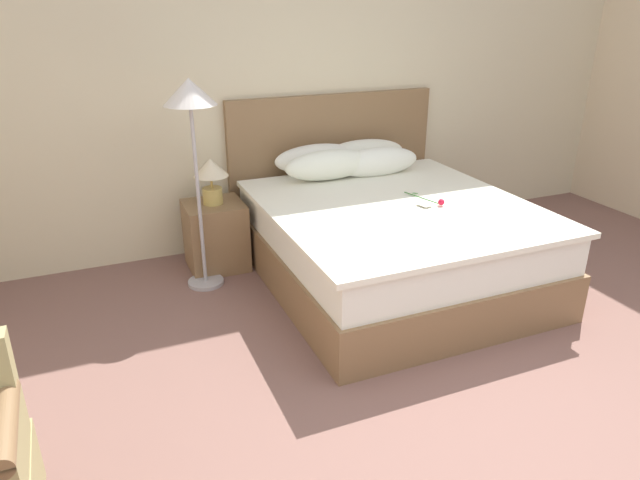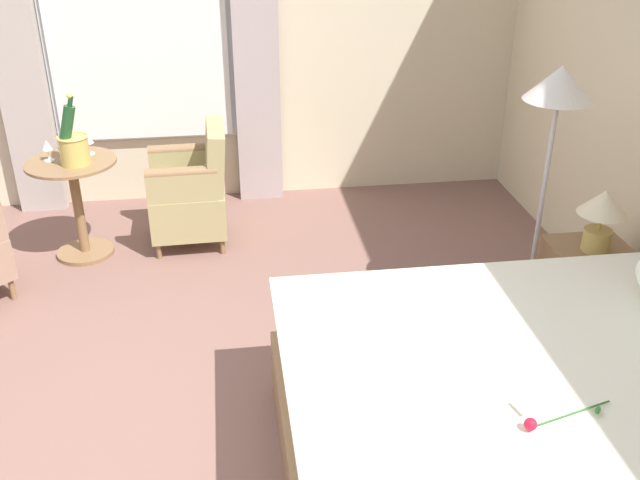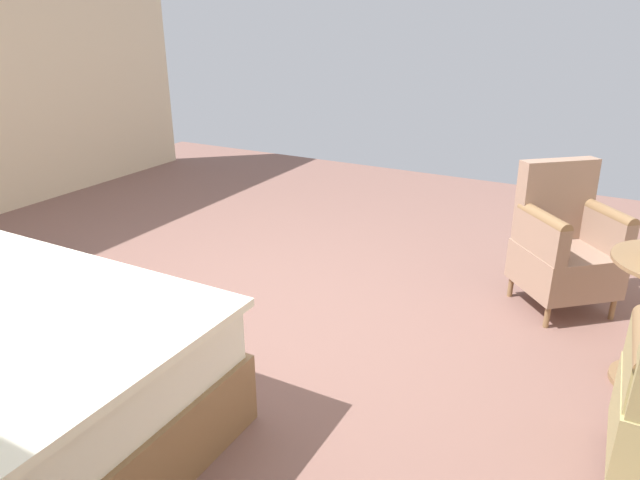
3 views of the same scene
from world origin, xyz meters
The scene contains 6 objects.
ground_plane centered at (0.00, 0.00, 0.00)m, with size 8.21×8.21×0.00m, color #7C574E.
wall_headboard_side centered at (0.00, 3.12, 1.56)m, with size 6.83×0.12×3.11m.
bed centered at (0.27, 1.99, 0.38)m, with size 1.97×2.28×1.32m.
nightstand centered at (-0.93, 2.68, 0.28)m, with size 0.50×0.45×0.56m.
bedside_lamp centered at (-0.93, 2.68, 0.81)m, with size 0.28×0.28×0.37m.
floor_lamp_brass centered at (-1.10, 2.40, 1.36)m, with size 0.38×0.38×1.59m.
Camera 1 is at (-1.82, -1.69, 2.09)m, focal length 32.00 mm.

